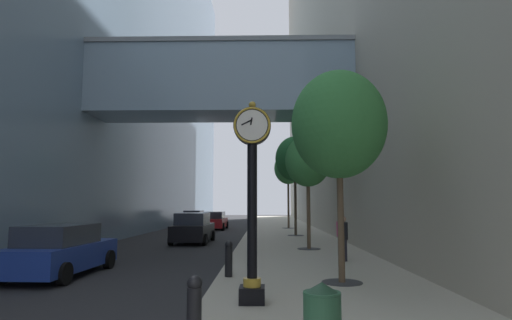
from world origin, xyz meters
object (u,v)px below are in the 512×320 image
object	(u,v)px
bollard_nearest	(194,309)
pedestrian_by_clock	(343,237)
street_tree_mid_near	(308,161)
street_clock	(252,190)
street_tree_far	(288,169)
car_blue_trailing	(61,251)
street_tree_mid_far	(295,159)
trash_bin	(322,320)
car_silver_near	(194,219)
bollard_third	(229,258)
pedestrian_walking	(341,235)
car_red_far	(215,221)
street_tree_near	(339,125)
car_black_mid	(193,228)

from	to	relation	value
bollard_nearest	pedestrian_by_clock	xyz separation A→B (m)	(4.02, 9.35, 0.34)
street_tree_mid_near	bollard_nearest	bearing A→B (deg)	-103.17
street_clock	pedestrian_by_clock	size ratio (longest dim) A/B	2.65
street_tree_far	bollard_nearest	bearing A→B (deg)	-95.95
pedestrian_by_clock	car_blue_trailing	size ratio (longest dim) A/B	0.37
street_clock	pedestrian_by_clock	world-z (taller)	street_clock
street_tree_mid_near	car_blue_trailing	world-z (taller)	street_tree_mid_near
bollard_nearest	street_tree_mid_far	world-z (taller)	street_tree_mid_far
trash_bin	car_silver_near	xyz separation A→B (m)	(-7.80, 35.13, 0.11)
bollard_nearest	car_blue_trailing	bearing A→B (deg)	128.69
bollard_third	car_silver_near	world-z (taller)	car_silver_near
street_tree_mid_near	pedestrian_walking	size ratio (longest dim) A/B	3.38
street_tree_far	street_tree_mid_far	bearing A→B (deg)	-90.00
street_clock	car_red_far	bearing A→B (deg)	98.55
street_clock	street_tree_far	world-z (taller)	street_tree_far
street_tree_near	street_tree_mid_near	size ratio (longest dim) A/B	1.08
street_clock	pedestrian_by_clock	bearing A→B (deg)	63.99
street_clock	car_black_mid	bearing A→B (deg)	104.52
street_tree_mid_near	car_red_far	size ratio (longest dim) A/B	1.16
street_tree_mid_far	car_red_far	bearing A→B (deg)	126.92
car_silver_near	trash_bin	bearing A→B (deg)	-77.48
street_clock	pedestrian_walking	world-z (taller)	street_clock
trash_bin	car_silver_near	world-z (taller)	car_silver_near
street_tree_mid_near	car_black_mid	size ratio (longest dim) A/B	1.19
street_tree_mid_far	trash_bin	bearing A→B (deg)	-93.33
car_silver_near	car_red_far	xyz separation A→B (m)	(2.54, -3.95, -0.02)
street_clock	pedestrian_walking	size ratio (longest dim) A/B	2.74
street_tree_mid_far	pedestrian_walking	size ratio (longest dim) A/B	4.18
bollard_third	street_tree_mid_far	size ratio (longest dim) A/B	0.15
street_tree_mid_far	pedestrian_walking	distance (m)	11.70
bollard_nearest	trash_bin	distance (m)	1.93
bollard_nearest	bollard_third	xyz separation A→B (m)	(0.00, 5.96, 0.00)
bollard_third	car_blue_trailing	size ratio (longest dim) A/B	0.23
trash_bin	pedestrian_by_clock	world-z (taller)	pedestrian_by_clock
street_tree_near	street_clock	bearing A→B (deg)	-135.02
car_red_far	street_clock	bearing A→B (deg)	-81.45
bollard_third	car_black_mid	world-z (taller)	car_black_mid
pedestrian_walking	street_tree_mid_near	bearing A→B (deg)	114.13
car_silver_near	car_red_far	distance (m)	4.70
street_tree_far	car_silver_near	xyz separation A→B (m)	(-9.11, 4.28, -4.62)
street_tree_far	car_red_far	distance (m)	8.04
bollard_nearest	car_red_far	world-z (taller)	car_red_far
trash_bin	pedestrian_walking	xyz separation A→B (m)	(2.38, 11.63, 0.32)
pedestrian_by_clock	street_clock	bearing A→B (deg)	-116.01
street_tree_mid_near	pedestrian_by_clock	distance (m)	5.37
bollard_third	street_tree_near	world-z (taller)	street_tree_near
car_red_far	car_black_mid	bearing A→B (deg)	-88.80
trash_bin	car_black_mid	distance (m)	19.11
bollard_third	street_tree_mid_near	distance (m)	8.95
trash_bin	pedestrian_walking	world-z (taller)	pedestrian_walking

